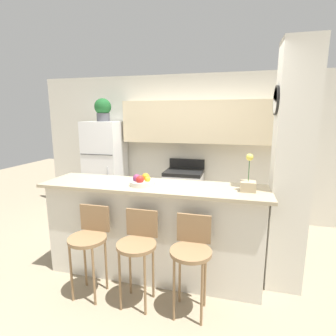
% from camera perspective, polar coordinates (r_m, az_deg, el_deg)
% --- Properties ---
extents(ground_plane, '(14.00, 14.00, 0.00)m').
position_cam_1_polar(ground_plane, '(3.36, -3.15, -21.85)').
color(ground_plane, gray).
extents(wall_back, '(5.60, 0.38, 2.55)m').
position_cam_1_polar(wall_back, '(4.68, 5.22, 6.73)').
color(wall_back, silver).
rests_on(wall_back, ground_plane).
extents(pillar_right, '(0.38, 0.32, 2.55)m').
position_cam_1_polar(pillar_right, '(2.94, 25.12, -0.67)').
color(pillar_right, silver).
rests_on(pillar_right, ground_plane).
extents(counter_bar, '(2.51, 0.63, 1.09)m').
position_cam_1_polar(counter_bar, '(3.09, -3.26, -13.31)').
color(counter_bar, silver).
rests_on(counter_bar, ground_plane).
extents(refrigerator, '(0.64, 0.64, 1.74)m').
position_cam_1_polar(refrigerator, '(4.98, -13.40, -0.21)').
color(refrigerator, white).
rests_on(refrigerator, ground_plane).
extents(stove_range, '(0.64, 0.59, 1.07)m').
position_cam_1_polar(stove_range, '(4.63, 3.44, -6.00)').
color(stove_range, silver).
rests_on(stove_range, ground_plane).
extents(bar_stool_left, '(0.38, 0.38, 0.92)m').
position_cam_1_polar(bar_stool_left, '(2.87, -16.72, -14.42)').
color(bar_stool_left, olive).
rests_on(bar_stool_left, ground_plane).
extents(bar_stool_mid, '(0.38, 0.38, 0.92)m').
position_cam_1_polar(bar_stool_mid, '(2.65, -6.57, -16.17)').
color(bar_stool_mid, olive).
rests_on(bar_stool_mid, ground_plane).
extents(bar_stool_right, '(0.38, 0.38, 0.92)m').
position_cam_1_polar(bar_stool_right, '(2.53, 5.12, -17.57)').
color(bar_stool_right, olive).
rests_on(bar_stool_right, ground_plane).
extents(potted_plant_on_fridge, '(0.29, 0.29, 0.40)m').
position_cam_1_polar(potted_plant_on_fridge, '(4.89, -13.99, 12.32)').
color(potted_plant_on_fridge, '#4C4C51').
rests_on(potted_plant_on_fridge, refrigerator).
extents(orchid_vase, '(0.15, 0.15, 0.38)m').
position_cam_1_polar(orchid_vase, '(2.77, 17.06, -2.98)').
color(orchid_vase, tan).
rests_on(orchid_vase, counter_bar).
extents(fruit_bowl, '(0.27, 0.27, 0.12)m').
position_cam_1_polar(fruit_bowl, '(2.88, -5.65, -2.89)').
color(fruit_bowl, silver).
rests_on(fruit_bowl, counter_bar).
extents(trash_bin, '(0.28, 0.28, 0.38)m').
position_cam_1_polar(trash_bin, '(4.76, -8.37, -9.07)').
color(trash_bin, black).
rests_on(trash_bin, ground_plane).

